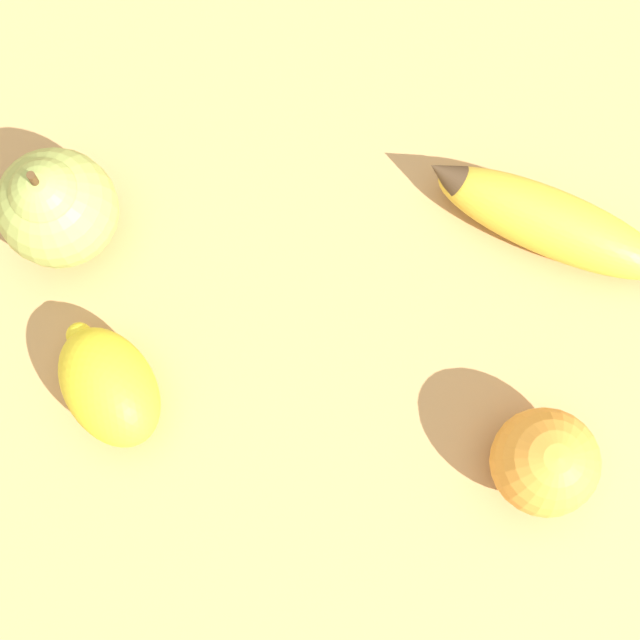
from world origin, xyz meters
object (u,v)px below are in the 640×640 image
(banana, at_px, (553,223))
(pear, at_px, (60,207))
(lemon, at_px, (113,387))
(orange, at_px, (549,463))

(banana, distance_m, pear, 0.32)
(lemon, bearing_deg, pear, 34.18)
(banana, distance_m, orange, 0.16)
(banana, xyz_separation_m, orange, (-0.16, -0.03, 0.01))
(banana, bearing_deg, lemon, 45.54)
(pear, bearing_deg, orange, -101.41)
(pear, height_order, lemon, pear)
(lemon, bearing_deg, banana, -52.35)
(banana, xyz_separation_m, pear, (-0.09, 0.31, 0.02))
(banana, bearing_deg, pear, 23.72)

